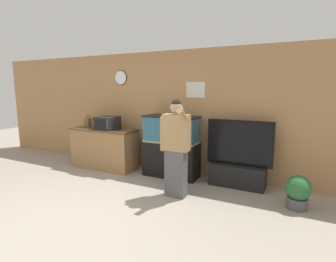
# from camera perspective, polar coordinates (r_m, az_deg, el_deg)

# --- Properties ---
(ground_plane) EXTENTS (18.00, 18.00, 0.00)m
(ground_plane) POSITION_cam_1_polar(r_m,az_deg,el_deg) (4.22, -18.99, -16.80)
(ground_plane) COLOR gray
(wall_back_paneled) EXTENTS (10.00, 0.08, 2.60)m
(wall_back_paneled) POSITION_cam_1_polar(r_m,az_deg,el_deg) (5.82, -1.84, 4.20)
(wall_back_paneled) COLOR #A87A4C
(wall_back_paneled) RESTS_ON ground_plane
(counter_island) EXTENTS (1.58, 0.58, 0.92)m
(counter_island) POSITION_cam_1_polar(r_m,az_deg,el_deg) (6.18, -13.73, -3.66)
(counter_island) COLOR olive
(counter_island) RESTS_ON ground_plane
(microwave) EXTENTS (0.49, 0.39, 0.28)m
(microwave) POSITION_cam_1_polar(r_m,az_deg,el_deg) (5.95, -13.13, 1.73)
(microwave) COLOR black
(microwave) RESTS_ON counter_island
(knife_block) EXTENTS (0.13, 0.12, 0.30)m
(knife_block) POSITION_cam_1_polar(r_m,az_deg,el_deg) (6.40, -17.03, 1.78)
(knife_block) COLOR brown
(knife_block) RESTS_ON counter_island
(aquarium_on_stand) EXTENTS (1.14, 0.47, 1.27)m
(aquarium_on_stand) POSITION_cam_1_polar(r_m,az_deg,el_deg) (5.39, 0.67, -3.39)
(aquarium_on_stand) COLOR black
(aquarium_on_stand) RESTS_ON ground_plane
(tv_on_stand) EXTENTS (1.21, 0.40, 1.25)m
(tv_on_stand) POSITION_cam_1_polar(r_m,az_deg,el_deg) (5.10, 14.96, -7.63)
(tv_on_stand) COLOR black
(tv_on_stand) RESTS_ON ground_plane
(person_standing) EXTENTS (0.52, 0.39, 1.65)m
(person_standing) POSITION_cam_1_polar(r_m,az_deg,el_deg) (4.35, 1.65, -3.48)
(person_standing) COLOR #515156
(person_standing) RESTS_ON ground_plane
(potted_plant) EXTENTS (0.38, 0.38, 0.52)m
(potted_plant) POSITION_cam_1_polar(r_m,az_deg,el_deg) (4.53, 26.45, -11.63)
(potted_plant) COLOR #4C4C51
(potted_plant) RESTS_ON ground_plane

